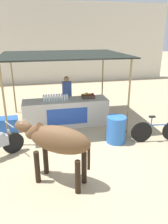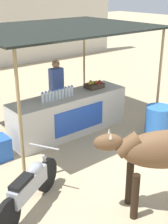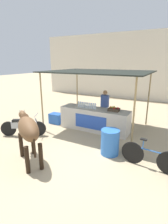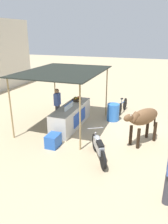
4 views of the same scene
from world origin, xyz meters
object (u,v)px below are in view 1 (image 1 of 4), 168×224
at_px(cooler_box, 9,124).
at_px(water_barrel, 116,130).
at_px(cow, 57,141).
at_px(vendor_behind_counter, 67,97).
at_px(fruit_crate, 88,96).
at_px(bicycle_leaning, 157,131).
at_px(stall_counter, 66,113).

bearing_deg(cooler_box, water_barrel, -24.90).
height_order(water_barrel, cow, cow).
bearing_deg(cooler_box, cow, -65.88).
height_order(vendor_behind_counter, water_barrel, vendor_behind_counter).
relative_size(fruit_crate, vendor_behind_counter, 0.27).
height_order(vendor_behind_counter, cooler_box, vendor_behind_counter).
relative_size(vendor_behind_counter, cow, 0.96).
height_order(water_barrel, bicycle_leaning, bicycle_leaning).
distance_m(fruit_crate, water_barrel, 1.86).
bearing_deg(cow, stall_counter, 78.99).
distance_m(stall_counter, vendor_behind_counter, 0.85).
xyz_separation_m(stall_counter, cooler_box, (-2.00, -0.10, -0.24)).
bearing_deg(vendor_behind_counter, cooler_box, -158.50).
xyz_separation_m(water_barrel, bicycle_leaning, (1.26, -0.23, -0.07)).
relative_size(stall_counter, bicycle_leaning, 1.81).
height_order(fruit_crate, bicycle_leaning, fruit_crate).
height_order(stall_counter, fruit_crate, fruit_crate).
distance_m(vendor_behind_counter, cow, 4.01).
xyz_separation_m(stall_counter, cow, (-0.62, -3.18, 0.55)).
bearing_deg(water_barrel, cow, -141.52).
bearing_deg(water_barrel, fruit_crate, 106.12).
xyz_separation_m(fruit_crate, vendor_behind_counter, (-0.67, 0.70, -0.19)).
distance_m(vendor_behind_counter, cooler_box, 2.40).
bearing_deg(water_barrel, vendor_behind_counter, 115.87).
bearing_deg(cooler_box, bicycle_leaning, -21.16).
distance_m(stall_counter, cow, 3.28).
height_order(stall_counter, cooler_box, stall_counter).
height_order(fruit_crate, vendor_behind_counter, vendor_behind_counter).
bearing_deg(cow, vendor_behind_counter, 78.79).
distance_m(cow, bicycle_leaning, 3.52).
bearing_deg(bicycle_leaning, stall_counter, 144.06).
xyz_separation_m(fruit_crate, bicycle_leaning, (1.74, -1.92, -0.69)).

